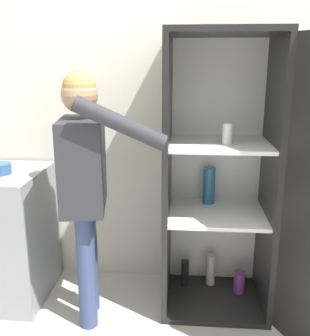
{
  "coord_description": "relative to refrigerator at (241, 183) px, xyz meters",
  "views": [
    {
      "loc": [
        -0.02,
        -1.81,
        1.61
      ],
      "look_at": [
        -0.22,
        0.64,
        0.95
      ],
      "focal_mm": 42.0,
      "sensor_mm": 36.0,
      "label": 1
    }
  ],
  "objects": [
    {
      "name": "refrigerator",
      "position": [
        0.0,
        0.0,
        0.0
      ],
      "size": [
        1.06,
        1.19,
        1.8
      ],
      "color": "black",
      "rests_on": "ground_plane"
    },
    {
      "name": "counter",
      "position": [
        -1.62,
        0.07,
        -0.44
      ],
      "size": [
        0.65,
        0.64,
        0.91
      ],
      "color": "gray",
      "rests_on": "ground_plane"
    },
    {
      "name": "person",
      "position": [
        -0.94,
        -0.15,
        0.1
      ],
      "size": [
        0.67,
        0.58,
        1.57
      ],
      "color": "#384770",
      "rests_on": "ground_plane"
    },
    {
      "name": "bowl",
      "position": [
        -1.55,
        0.02,
        0.05
      ],
      "size": [
        0.14,
        0.14,
        0.07
      ],
      "color": "#335B8E",
      "rests_on": "counter"
    },
    {
      "name": "wall_back",
      "position": [
        -0.32,
        0.43,
        0.38
      ],
      "size": [
        7.0,
        0.06,
        2.55
      ],
      "color": "silver",
      "rests_on": "ground_plane"
    }
  ]
}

